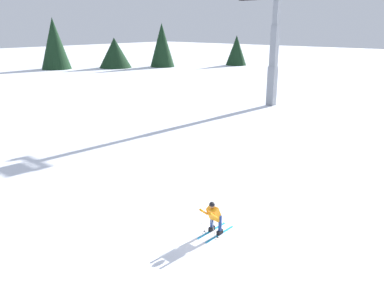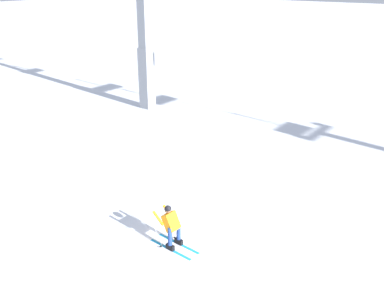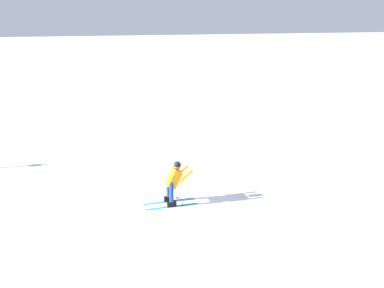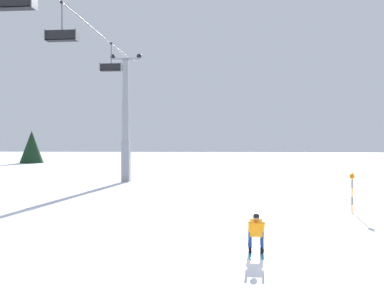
# 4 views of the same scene
# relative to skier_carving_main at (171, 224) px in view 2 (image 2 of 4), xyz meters

# --- Properties ---
(ground_plane) EXTENTS (260.00, 260.00, 0.00)m
(ground_plane) POSITION_rel_skier_carving_main_xyz_m (0.86, 0.23, -0.76)
(ground_plane) COLOR white
(skier_carving_main) EXTENTS (1.65, 0.71, 1.47)m
(skier_carving_main) POSITION_rel_skier_carving_main_xyz_m (0.00, 0.00, 0.00)
(skier_carving_main) COLOR #198CCC
(skier_carving_main) RESTS_ON ground_plane
(lift_tower_near) EXTENTS (0.73, 2.86, 11.87)m
(lift_tower_near) POSITION_rel_skier_carving_main_xyz_m (-10.74, 10.44, 4.21)
(lift_tower_near) COLOR gray
(lift_tower_near) RESTS_ON ground_plane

